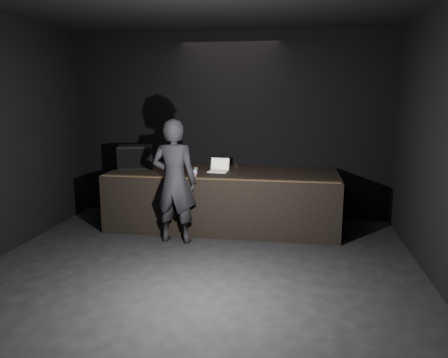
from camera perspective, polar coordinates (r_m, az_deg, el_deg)
ground at (r=5.47m, az=-4.86°, el=-14.47°), size 7.00×7.00×0.00m
room_walls at (r=4.95m, az=-5.24°, el=7.20°), size 6.10×7.10×3.52m
stage_riser at (r=7.83m, az=-0.06°, el=-2.62°), size 4.00×1.50×1.00m
riser_lip at (r=7.04m, az=-1.00°, el=0.03°), size 3.92×0.10×0.01m
stage_monitor at (r=8.22m, az=-11.50°, el=2.84°), size 0.73×0.62×0.42m
cable at (r=8.39m, az=-8.15°, el=1.73°), size 0.95×0.03×0.02m
laptop at (r=7.73m, az=-0.67°, el=1.43°), size 0.36×0.33×0.23m
beer_can at (r=7.27m, az=-3.77°, el=0.95°), size 0.07×0.07×0.16m
plastic_cup at (r=7.99m, az=1.64°, el=1.68°), size 0.08×0.08×0.10m
wii_remote at (r=7.28m, az=-4.15°, el=0.44°), size 0.07×0.16×0.03m
person at (r=6.95m, az=-6.51°, el=-0.31°), size 0.74×0.50×1.98m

